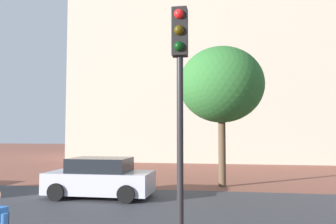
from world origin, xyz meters
TOP-DOWN VIEW (x-y plane):
  - ground_plane at (0.00, 10.00)m, footprint 120.00×120.00m
  - street_asphalt_strip at (0.00, 7.26)m, footprint 120.00×7.53m
  - landmark_building at (2.53, 30.62)m, footprint 29.10×13.94m
  - car_silver at (-2.64, 8.92)m, footprint 4.01×2.08m
  - traffic_light_pole at (1.32, 2.46)m, footprint 0.28×0.34m
  - tree_curb_far at (2.00, 12.31)m, footprint 3.97×3.97m

SIDE VIEW (x-z plane):
  - ground_plane at x=0.00m, z-range 0.00..0.00m
  - street_asphalt_strip at x=0.00m, z-range 0.00..0.00m
  - car_silver at x=-2.64m, z-range -0.03..1.48m
  - traffic_light_pole at x=1.32m, z-range 0.94..5.72m
  - tree_curb_far at x=2.00m, z-range 1.46..7.99m
  - landmark_building at x=2.53m, z-range -6.34..24.46m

